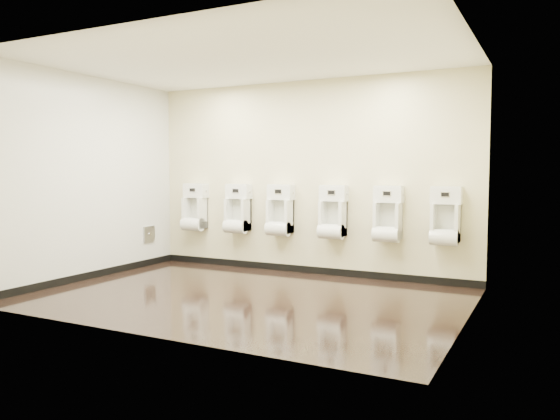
# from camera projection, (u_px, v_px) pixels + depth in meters

# --- Properties ---
(ground) EXTENTS (5.00, 3.50, 0.00)m
(ground) POSITION_uv_depth(u_px,v_px,m) (246.00, 297.00, 6.48)
(ground) COLOR black
(ground) RESTS_ON ground
(ceiling) EXTENTS (5.00, 3.50, 0.00)m
(ceiling) POSITION_uv_depth(u_px,v_px,m) (245.00, 58.00, 6.29)
(ceiling) COLOR white
(back_wall) EXTENTS (5.00, 0.02, 2.80)m
(back_wall) POSITION_uv_depth(u_px,v_px,m) (306.00, 178.00, 7.94)
(back_wall) COLOR beige
(back_wall) RESTS_ON ground
(front_wall) EXTENTS (5.00, 0.02, 2.80)m
(front_wall) POSITION_uv_depth(u_px,v_px,m) (145.00, 181.00, 4.83)
(front_wall) COLOR beige
(front_wall) RESTS_ON ground
(left_wall) EXTENTS (0.02, 3.50, 2.80)m
(left_wall) POSITION_uv_depth(u_px,v_px,m) (89.00, 178.00, 7.51)
(left_wall) COLOR beige
(left_wall) RESTS_ON ground
(right_wall) EXTENTS (0.02, 3.50, 2.80)m
(right_wall) POSITION_uv_depth(u_px,v_px,m) (469.00, 181.00, 5.26)
(right_wall) COLOR beige
(right_wall) RESTS_ON ground
(tile_overlay_left) EXTENTS (0.01, 3.50, 2.80)m
(tile_overlay_left) POSITION_uv_depth(u_px,v_px,m) (89.00, 178.00, 7.51)
(tile_overlay_left) COLOR silver
(tile_overlay_left) RESTS_ON ground
(skirting_back) EXTENTS (5.00, 0.02, 0.10)m
(skirting_back) POSITION_uv_depth(u_px,v_px,m) (306.00, 269.00, 8.03)
(skirting_back) COLOR black
(skirting_back) RESTS_ON ground
(skirting_left) EXTENTS (0.02, 3.50, 0.10)m
(skirting_left) POSITION_uv_depth(u_px,v_px,m) (92.00, 275.00, 7.60)
(skirting_left) COLOR black
(skirting_left) RESTS_ON ground
(access_panel) EXTENTS (0.04, 0.25, 0.25)m
(access_panel) POSITION_uv_depth(u_px,v_px,m) (149.00, 234.00, 8.64)
(access_panel) COLOR #9E9EA3
(access_panel) RESTS_ON left_wall
(urinal_0) EXTENTS (0.40, 0.30, 0.74)m
(urinal_0) POSITION_uv_depth(u_px,v_px,m) (195.00, 211.00, 8.72)
(urinal_0) COLOR silver
(urinal_0) RESTS_ON back_wall
(urinal_1) EXTENTS (0.40, 0.30, 0.74)m
(urinal_1) POSITION_uv_depth(u_px,v_px,m) (238.00, 212.00, 8.36)
(urinal_1) COLOR silver
(urinal_1) RESTS_ON back_wall
(urinal_2) EXTENTS (0.40, 0.30, 0.74)m
(urinal_2) POSITION_uv_depth(u_px,v_px,m) (280.00, 214.00, 8.03)
(urinal_2) COLOR silver
(urinal_2) RESTS_ON back_wall
(urinal_3) EXTENTS (0.40, 0.30, 0.74)m
(urinal_3) POSITION_uv_depth(u_px,v_px,m) (333.00, 216.00, 7.66)
(urinal_3) COLOR silver
(urinal_3) RESTS_ON back_wall
(urinal_4) EXTENTS (0.40, 0.30, 0.74)m
(urinal_4) POSITION_uv_depth(u_px,v_px,m) (388.00, 218.00, 7.30)
(urinal_4) COLOR silver
(urinal_4) RESTS_ON back_wall
(urinal_5) EXTENTS (0.40, 0.30, 0.74)m
(urinal_5) POSITION_uv_depth(u_px,v_px,m) (445.00, 221.00, 6.96)
(urinal_5) COLOR silver
(urinal_5) RESTS_ON back_wall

